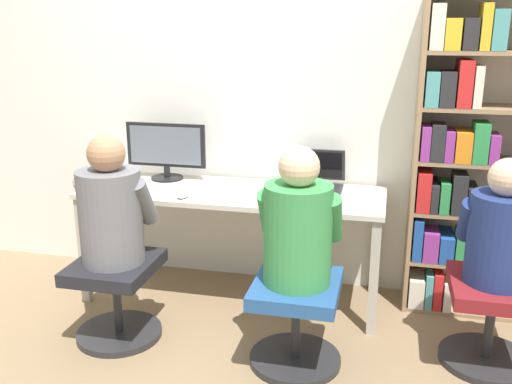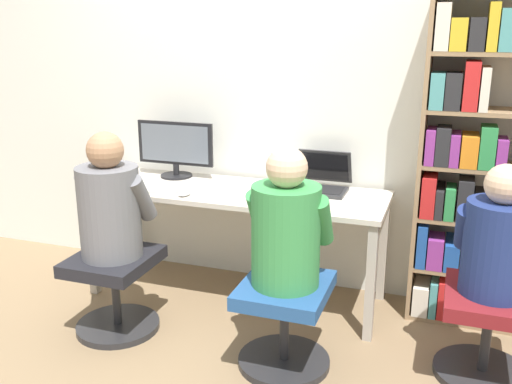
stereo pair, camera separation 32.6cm
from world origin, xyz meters
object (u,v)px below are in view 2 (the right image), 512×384
(bookshelf, at_px, (470,164))
(office_chair_side, at_px, (488,327))
(keyboard, at_px, (146,189))
(office_chair_right, at_px, (284,316))
(desktop_monitor, at_px, (175,149))
(office_chair_left, at_px, (115,285))
(laptop, at_px, (321,182))
(person_at_monitor, at_px, (110,204))
(person_near_shelf, at_px, (499,240))
(person_at_laptop, at_px, (286,227))

(bookshelf, height_order, office_chair_side, bookshelf)
(keyboard, distance_m, office_chair_right, 1.20)
(desktop_monitor, distance_m, office_chair_left, 1.00)
(keyboard, relative_size, office_chair_left, 0.90)
(laptop, distance_m, office_chair_right, 0.95)
(laptop, distance_m, bookshelf, 0.85)
(person_at_monitor, bearing_deg, person_near_shelf, 5.71)
(desktop_monitor, relative_size, laptop, 1.59)
(keyboard, xyz_separation_m, person_near_shelf, (1.98, -0.22, -0.00))
(laptop, height_order, bookshelf, bookshelf)
(laptop, bearing_deg, person_near_shelf, -31.10)
(office_chair_right, xyz_separation_m, office_chair_side, (0.96, 0.23, 0.00))
(desktop_monitor, relative_size, bookshelf, 0.29)
(office_chair_left, bearing_deg, laptop, 38.77)
(office_chair_side, distance_m, person_near_shelf, 0.45)
(person_at_monitor, relative_size, office_chair_side, 1.45)
(laptop, distance_m, office_chair_side, 1.24)
(keyboard, bearing_deg, person_near_shelf, -6.44)
(office_chair_left, relative_size, person_at_laptop, 0.70)
(keyboard, bearing_deg, person_at_monitor, -87.27)
(office_chair_side, bearing_deg, desktop_monitor, 163.21)
(keyboard, bearing_deg, laptop, 20.01)
(bookshelf, bearing_deg, laptop, 179.36)
(person_at_monitor, bearing_deg, bookshelf, 23.09)
(laptop, relative_size, office_chair_side, 0.70)
(person_at_monitor, distance_m, bookshelf, 1.98)
(office_chair_left, bearing_deg, office_chair_right, -1.75)
(person_near_shelf, bearing_deg, person_at_laptop, -166.69)
(office_chair_right, bearing_deg, office_chair_left, 178.25)
(person_at_laptop, bearing_deg, office_chair_left, 178.53)
(desktop_monitor, bearing_deg, person_at_monitor, -90.09)
(desktop_monitor, relative_size, office_chair_side, 1.11)
(desktop_monitor, distance_m, office_chair_right, 1.43)
(office_chair_right, height_order, person_at_laptop, person_at_laptop)
(person_at_monitor, bearing_deg, laptop, 38.59)
(keyboard, bearing_deg, bookshelf, 10.96)
(person_at_monitor, distance_m, person_at_laptop, 1.00)
(desktop_monitor, relative_size, person_near_shelf, 0.85)
(keyboard, relative_size, bookshelf, 0.23)
(person_at_laptop, distance_m, person_near_shelf, 0.98)
(desktop_monitor, xyz_separation_m, laptop, (0.98, 0.00, -0.14))
(keyboard, height_order, person_at_monitor, person_at_monitor)
(desktop_monitor, xyz_separation_m, person_at_laptop, (1.00, -0.81, -0.15))
(laptop, bearing_deg, office_chair_left, -141.23)
(office_chair_side, bearing_deg, keyboard, 173.43)
(office_chair_left, xyz_separation_m, person_near_shelf, (1.96, 0.20, 0.45))
(keyboard, height_order, office_chair_left, keyboard)
(person_at_monitor, height_order, person_at_laptop, person_at_monitor)
(office_chair_left, relative_size, office_chair_side, 1.00)
(bookshelf, distance_m, person_near_shelf, 0.63)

